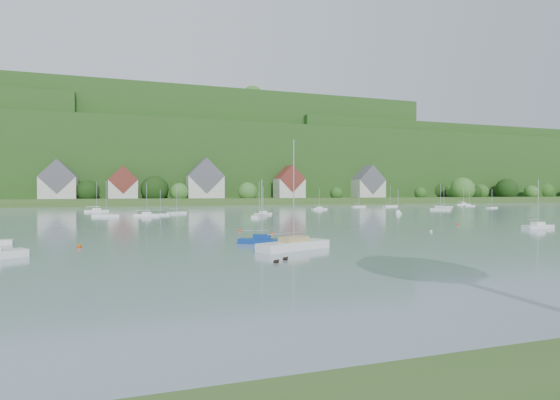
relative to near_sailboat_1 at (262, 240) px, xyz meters
name	(u,v)px	position (x,y,z in m)	size (l,w,h in m)	color
far_shore_strip	(190,201)	(14.25, 169.02, 1.09)	(600.00, 60.00, 3.00)	#32541F
forested_ridge	(176,164)	(14.65, 237.59, 22.48)	(620.00, 181.22, 69.89)	#1C3F14
village_building_0	(58,183)	(-40.75, 156.02, 9.10)	(14.00, 10.40, 16.00)	beige
village_building_1	(123,185)	(-15.75, 158.02, 8.34)	(12.00, 9.36, 14.00)	beige
village_building_2	(205,182)	(19.25, 157.02, 9.86)	(16.00, 11.44, 18.00)	beige
village_building_3	(289,184)	(59.25, 155.02, 9.02)	(13.00, 10.40, 15.50)	beige
village_building_4	(368,185)	(104.25, 159.02, 9.18)	(15.00, 10.40, 16.50)	beige
near_sailboat_1	(262,240)	(0.00, 0.00, 0.00)	(5.33, 3.76, 7.10)	navy
near_sailboat_2	(294,244)	(1.49, -6.06, 0.11)	(8.27, 5.26, 10.85)	white
near_sailboat_3	(538,226)	(46.52, 5.79, 0.02)	(5.79, 2.18, 7.63)	white
mooring_buoy_0	(272,234)	(4.60, 10.72, -0.41)	(0.42, 0.42, 0.42)	#DD3D09
mooring_buoy_1	(431,232)	(27.08, 6.32, -0.41)	(0.39, 0.39, 0.39)	white
mooring_buoy_2	(458,225)	(40.54, 16.72, -0.41)	(0.42, 0.42, 0.42)	#DD3D09
mooring_buoy_3	(240,231)	(1.49, 16.61, -0.41)	(0.41, 0.41, 0.41)	#DD3D09
mooring_buoy_5	(79,248)	(-18.75, 2.34, -0.41)	(0.47, 0.47, 0.47)	#DD3D09
duck_pair	(281,260)	(-2.16, -12.87, -0.29)	(1.71, 1.51, 0.36)	black
far_sailboat_cluster	(268,210)	(26.44, 82.88, -0.04)	(199.87, 69.47, 8.71)	white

